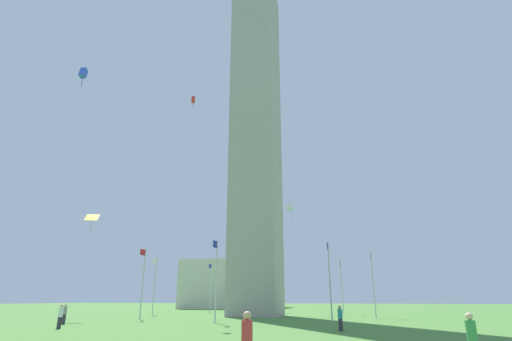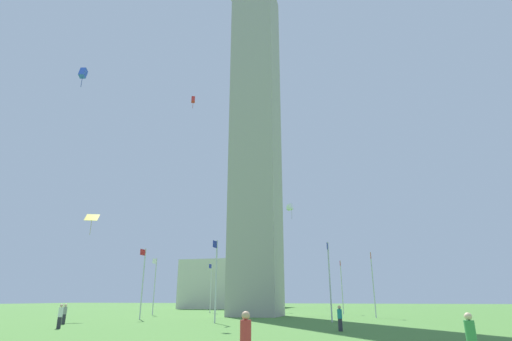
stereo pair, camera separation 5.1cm
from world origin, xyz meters
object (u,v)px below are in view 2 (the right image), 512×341
kite_white_delta (292,208)px  person_gray_shirt (64,314)px  flagpole_s (279,285)px  flagpole_e (373,281)px  flagpole_nw (143,279)px  obelisk_monument (256,113)px  kite_yellow_diamond (92,218)px  person_teal_shirt (340,318)px  person_green_shirt (472,340)px  person_white_shirt (60,316)px  flagpole_n (216,276)px  distant_building (236,285)px  flagpole_ne (330,277)px  flagpole_w (155,283)px  flagpole_sw (211,285)px  flagpole_se (342,284)px  kite_blue_box (83,73)px  kite_red_box (193,100)px

kite_white_delta → person_gray_shirt: bearing=-58.4°
flagpole_s → kite_white_delta: bearing=15.7°
flagpole_e → flagpole_nw: (10.05, -24.26, 0.00)m
obelisk_monument → kite_yellow_diamond: obelisk_monument is taller
flagpole_s → person_teal_shirt: flagpole_s is taller
person_gray_shirt → flagpole_s: bearing=46.5°
obelisk_monument → person_green_shirt: size_ratio=33.30×
person_green_shirt → person_white_shirt: (-10.76, -25.10, 0.03)m
person_green_shirt → flagpole_e: bearing=-20.5°
flagpole_s → flagpole_n: bearing=-0.0°
flagpole_nw → distant_building: 52.48m
flagpole_ne → flagpole_w: 26.25m
person_teal_shirt → kite_yellow_diamond: kite_yellow_diamond is taller
flagpole_w → flagpole_nw: same height
person_gray_shirt → flagpole_e: bearing=12.3°
flagpole_ne → distant_building: bearing=-153.3°
flagpole_sw → flagpole_w: same height
flagpole_n → flagpole_s: (-28.42, 0.00, 0.00)m
flagpole_se → kite_blue_box: (35.71, -18.05, 15.90)m
flagpole_w → person_gray_shirt: size_ratio=4.44×
person_teal_shirt → distant_building: (-62.50, -27.59, 4.21)m
flagpole_e → person_teal_shirt: size_ratio=4.47×
flagpole_s → person_white_shirt: bearing=-13.0°
kite_blue_box → distant_building: kite_blue_box is taller
person_green_shirt → person_gray_shirt: size_ratio=1.00×
kite_red_box → kite_white_delta: bearing=103.6°
flagpole_se → kite_white_delta: 19.74m
person_green_shirt → distant_building: 83.00m
obelisk_monument → person_gray_shirt: obelisk_monument is taller
flagpole_se → person_white_shirt: flagpole_se is taller
person_gray_shirt → kite_yellow_diamond: 12.87m
flagpole_se → kite_blue_box: 43.06m
flagpole_sw → flagpole_w: 10.87m
distant_building → kite_white_delta: bearing=24.1°
obelisk_monument → person_white_shirt: (23.44, -8.65, -26.89)m
distant_building → flagpole_nw: bearing=6.7°
flagpole_ne → distant_building: distant_building is taller
person_gray_shirt → flagpole_sw: bearing=62.6°
flagpole_e → kite_white_delta: kite_white_delta is taller
flagpole_w → obelisk_monument: bearing=90.3°
flagpole_nw → person_green_shirt: 35.96m
flagpole_s → person_white_shirt: 38.70m
flagpole_e → person_gray_shirt: 32.51m
flagpole_se → flagpole_nw: 28.42m
flagpole_s → kite_red_box: kite_red_box is taller
kite_white_delta → person_green_shirt: bearing=21.3°
flagpole_n → flagpole_e: 20.09m
flagpole_nw → kite_yellow_diamond: 9.23m
flagpole_ne → flagpole_nw: same height
person_green_shirt → person_gray_shirt: person_green_shirt is taller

